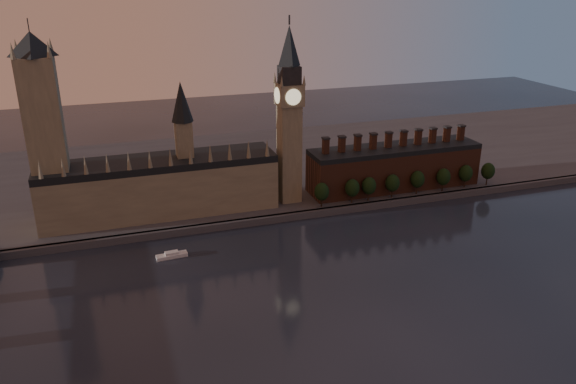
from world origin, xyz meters
name	(u,v)px	position (x,y,z in m)	size (l,w,h in m)	color
ground	(348,302)	(0.00, 0.00, 0.00)	(900.00, 900.00, 0.00)	black
north_bank	(245,170)	(0.00, 178.04, 2.00)	(900.00, 182.00, 4.00)	#46464B
palace_of_westminster	(161,183)	(-64.41, 114.91, 21.63)	(130.00, 30.30, 74.00)	gray
victoria_tower	(45,126)	(-120.00, 115.00, 59.09)	(24.00, 24.00, 108.00)	gray
big_ben	(289,114)	(10.00, 110.00, 56.83)	(15.00, 15.00, 107.00)	gray
chimney_block	(394,166)	(80.00, 110.00, 17.82)	(110.00, 25.00, 37.00)	#583021
embankment_tree_0	(322,192)	(24.47, 93.54, 13.47)	(8.60, 8.60, 14.88)	black
embankment_tree_1	(352,188)	(43.91, 93.57, 13.47)	(8.60, 8.60, 14.88)	black
embankment_tree_2	(369,186)	(54.82, 93.65, 13.47)	(8.60, 8.60, 14.88)	black
embankment_tree_3	(393,183)	(70.56, 93.60, 13.47)	(8.60, 8.60, 14.88)	black
embankment_tree_4	(418,179)	(88.35, 94.60, 13.47)	(8.60, 8.60, 14.88)	black
embankment_tree_5	(443,177)	(106.10, 93.54, 13.47)	(8.60, 8.60, 14.88)	black
embankment_tree_6	(466,173)	(123.29, 94.95, 13.47)	(8.60, 8.60, 14.88)	black
embankment_tree_7	(488,171)	(139.46, 94.14, 13.47)	(8.60, 8.60, 14.88)	black
river_boat	(172,255)	(-66.47, 65.29, 1.17)	(15.60, 5.45, 3.07)	silver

